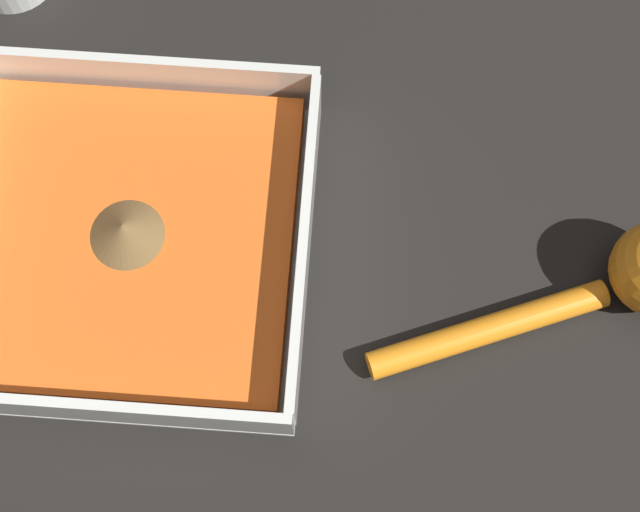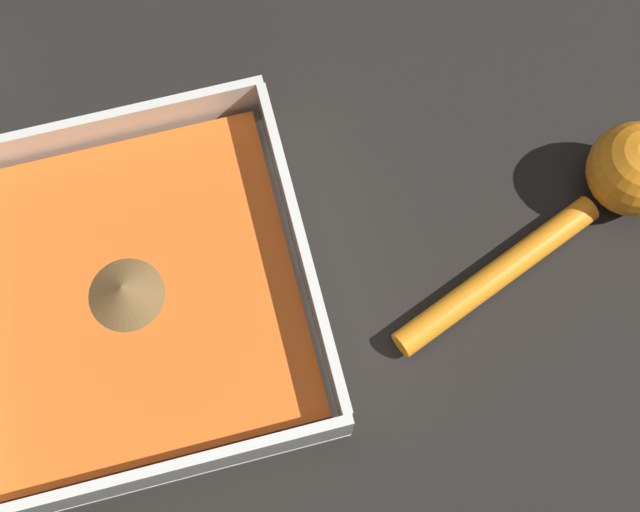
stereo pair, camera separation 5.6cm
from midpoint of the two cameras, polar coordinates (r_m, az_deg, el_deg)
The scene contains 3 objects.
ground_plane at distance 0.60m, azimuth -8.94°, elevation 0.60°, with size 4.00×4.00×0.00m, color black.
square_dish at distance 0.58m, azimuth -9.22°, elevation 0.47°, with size 0.23×0.23×0.06m.
lemon_squeezer at distance 0.60m, azimuth 21.66°, elevation -1.85°, with size 0.21×0.11×0.06m.
Camera 1 is at (-0.13, 0.18, 0.56)m, focal length 50.00 mm.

